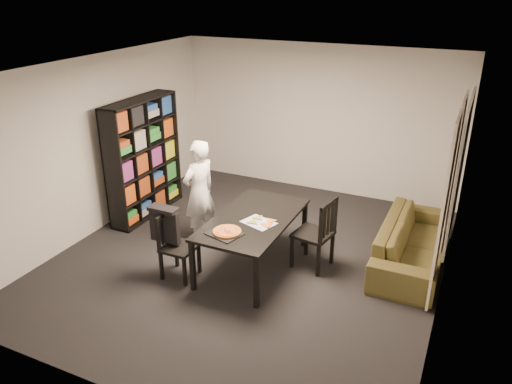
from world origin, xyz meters
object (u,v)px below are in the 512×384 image
at_px(person, 199,192).
at_px(pepperoni_pizza, 227,231).
at_px(dining_table, 253,222).
at_px(sofa, 413,243).
at_px(chair_left, 173,241).
at_px(bookshelf, 144,158).
at_px(baking_tray, 224,234).
at_px(chair_right, 320,230).

bearing_deg(person, pepperoni_pizza, 63.88).
relative_size(dining_table, sofa, 0.84).
xyz_separation_m(person, sofa, (2.93, 0.66, -0.47)).
height_order(person, sofa, person).
bearing_deg(dining_table, chair_left, -143.64).
distance_m(dining_table, person, 1.06).
relative_size(bookshelf, baking_tray, 4.75).
xyz_separation_m(chair_right, sofa, (1.12, 0.65, -0.27)).
height_order(chair_right, pepperoni_pizza, chair_right).
height_order(pepperoni_pizza, sofa, pepperoni_pizza).
bearing_deg(dining_table, person, 161.48).
height_order(chair_right, person, person).
xyz_separation_m(bookshelf, person, (1.28, -0.45, -0.18)).
bearing_deg(sofa, pepperoni_pizza, 126.58).
xyz_separation_m(bookshelf, pepperoni_pizza, (2.18, -1.30, -0.20)).
xyz_separation_m(bookshelf, chair_right, (3.09, -0.44, -0.38)).
relative_size(chair_left, baking_tray, 2.20).
relative_size(dining_table, baking_tray, 4.33).
xyz_separation_m(dining_table, pepperoni_pizza, (-0.11, -0.51, 0.09)).
xyz_separation_m(chair_left, baking_tray, (0.71, 0.07, 0.23)).
distance_m(dining_table, chair_left, 1.05).
bearing_deg(pepperoni_pizza, person, 136.61).
distance_m(pepperoni_pizza, sofa, 2.56).
bearing_deg(baking_tray, pepperoni_pizza, 56.08).
distance_m(bookshelf, sofa, 4.26).
bearing_deg(dining_table, sofa, 27.28).
bearing_deg(chair_left, pepperoni_pizza, -82.06).
bearing_deg(chair_right, dining_table, -57.39).
bearing_deg(dining_table, bookshelf, 161.10).
bearing_deg(baking_tray, person, 134.93).
xyz_separation_m(dining_table, chair_right, (0.81, 0.34, -0.09)).
height_order(dining_table, sofa, dining_table).
bearing_deg(bookshelf, chair_right, -8.16).
distance_m(chair_right, sofa, 1.32).
relative_size(bookshelf, person, 1.23).
bearing_deg(pepperoni_pizza, chair_left, -172.13).
distance_m(bookshelf, dining_table, 2.43).
bearing_deg(chair_left, bookshelf, 46.21).
xyz_separation_m(chair_left, sofa, (2.76, 1.60, -0.20)).
bearing_deg(pepperoni_pizza, baking_tray, -123.92).
relative_size(bookshelf, chair_left, 2.16).
relative_size(bookshelf, pepperoni_pizza, 5.43).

